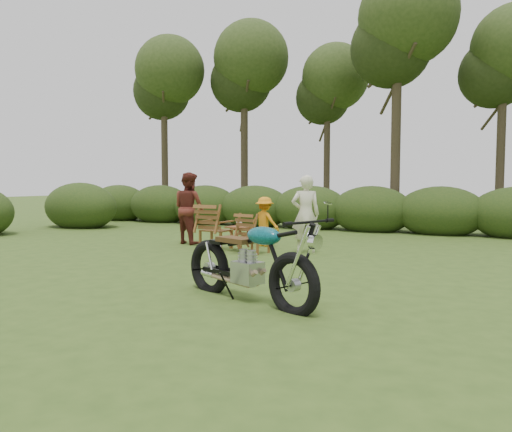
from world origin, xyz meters
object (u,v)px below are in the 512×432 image
at_px(lawn_chair_left, 216,249).
at_px(adult_b, 189,244).
at_px(motorcycle, 248,300).
at_px(lawn_chair_right, 255,253).
at_px(adult_a, 305,253).
at_px(cup, 239,224).
at_px(side_table, 239,239).
at_px(child, 265,246).

distance_m(lawn_chair_left, adult_b, 1.19).
height_order(motorcycle, adult_b, adult_b).
distance_m(lawn_chair_right, adult_a, 1.09).
xyz_separation_m(motorcycle, adult_b, (-3.94, 4.55, 0.00)).
height_order(motorcycle, cup, cup).
height_order(side_table, adult_b, adult_b).
xyz_separation_m(motorcycle, lawn_chair_left, (-2.88, 4.03, 0.00)).
height_order(lawn_chair_right, side_table, side_table).
xyz_separation_m(motorcycle, adult_a, (-0.85, 4.36, 0.00)).
bearing_deg(lawn_chair_left, side_table, 176.61).
relative_size(motorcycle, lawn_chair_left, 2.24).
relative_size(motorcycle, adult_a, 1.36).
distance_m(motorcycle, child, 5.34).
height_order(lawn_chair_left, child, child).
xyz_separation_m(motorcycle, cup, (-2.27, 4.01, 0.59)).
bearing_deg(child, cup, 88.20).
relative_size(adult_a, adult_b, 0.95).
bearing_deg(motorcycle, lawn_chair_right, 136.22).
bearing_deg(cup, child, 78.37).
distance_m(side_table, adult_a, 1.47).
distance_m(adult_b, child, 1.90).
bearing_deg(side_table, adult_a, 15.73).
height_order(lawn_chair_left, adult_b, adult_b).
bearing_deg(motorcycle, cup, 140.55).
relative_size(adult_b, child, 1.50).
bearing_deg(adult_a, child, -49.59).
xyz_separation_m(lawn_chair_left, adult_b, (-1.07, 0.52, 0.00)).
xyz_separation_m(lawn_chair_right, cup, (-0.47, 0.18, 0.59)).
bearing_deg(adult_b, lawn_chair_right, 179.61).
relative_size(lawn_chair_right, side_table, 1.57).
bearing_deg(lawn_chair_right, motorcycle, 127.21).
xyz_separation_m(cup, child, (0.19, 0.92, -0.59)).
xyz_separation_m(lawn_chair_right, lawn_chair_left, (-1.08, 0.21, 0.00)).
height_order(motorcycle, adult_a, adult_a).
relative_size(motorcycle, child, 1.94).
distance_m(motorcycle, adult_a, 4.44).
relative_size(lawn_chair_left, adult_b, 0.58).
xyz_separation_m(side_table, child, (0.16, 0.95, -0.27)).
relative_size(motorcycle, side_table, 4.17).
distance_m(lawn_chair_right, side_table, 0.54).
height_order(motorcycle, lawn_chair_right, motorcycle).
bearing_deg(adult_a, cup, -11.03).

